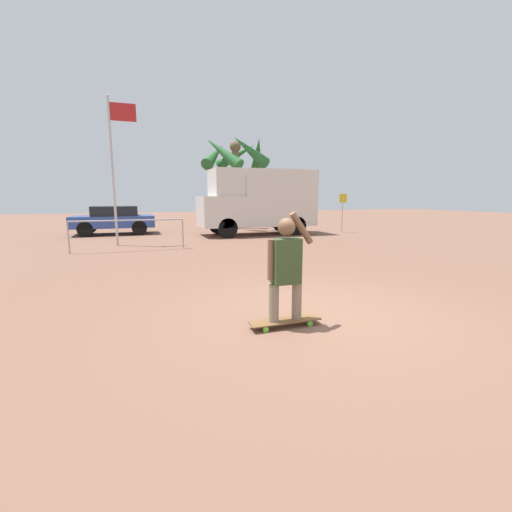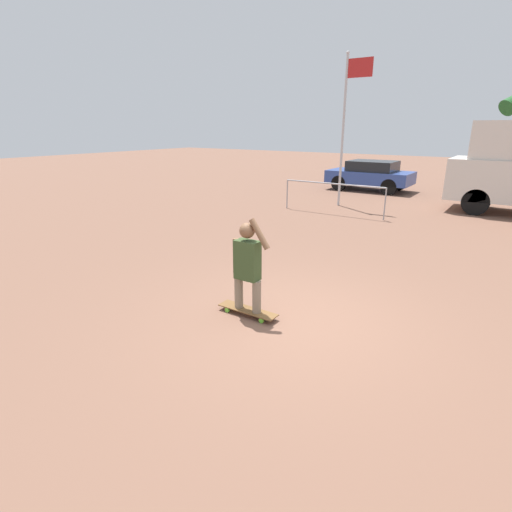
% 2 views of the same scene
% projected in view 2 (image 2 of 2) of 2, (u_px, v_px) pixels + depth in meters
% --- Properties ---
extents(ground_plane, '(80.00, 80.00, 0.00)m').
position_uv_depth(ground_plane, '(294.00, 320.00, 6.33)').
color(ground_plane, brown).
extents(skateboard, '(1.04, 0.26, 0.10)m').
position_uv_depth(skateboard, '(248.00, 310.00, 6.49)').
color(skateboard, brown).
rests_on(skateboard, ground_plane).
extents(person_skateboarder, '(0.68, 0.24, 1.53)m').
position_uv_depth(person_skateboarder, '(247.00, 262.00, 6.23)').
color(person_skateboarder, gray).
rests_on(person_skateboarder, skateboard).
extents(parked_car_blue, '(3.86, 1.91, 1.40)m').
position_uv_depth(parked_car_blue, '(370.00, 174.00, 19.02)').
color(parked_car_blue, black).
rests_on(parked_car_blue, ground_plane).
extents(flagpole, '(1.00, 0.12, 5.45)m').
position_uv_depth(flagpole, '(346.00, 119.00, 14.55)').
color(flagpole, '#B7B7BC').
rests_on(flagpole, ground_plane).
extents(plaza_railing_segment, '(3.70, 0.05, 1.08)m').
position_uv_depth(plaza_railing_segment, '(333.00, 188.00, 13.82)').
color(plaza_railing_segment, '#99999E').
rests_on(plaza_railing_segment, ground_plane).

